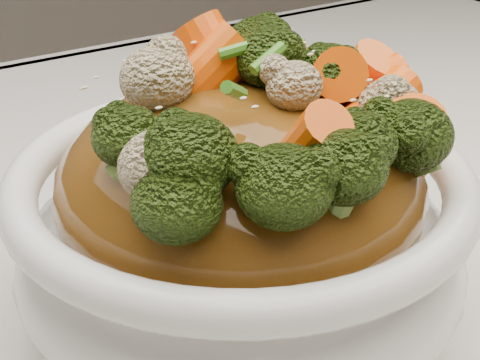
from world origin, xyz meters
TOP-DOWN VIEW (x-y plane):
  - tablecloth at (0.00, 0.00)m, footprint 1.20×0.80m
  - bowl at (-0.02, -0.06)m, footprint 0.24×0.24m
  - sauce_base at (-0.02, -0.06)m, footprint 0.19×0.19m
  - carrots at (-0.02, -0.06)m, footprint 0.19×0.19m
  - broccoli at (-0.02, -0.06)m, footprint 0.19×0.19m
  - cauliflower at (-0.02, -0.06)m, footprint 0.19×0.19m
  - scallions at (-0.02, -0.06)m, footprint 0.14×0.14m
  - sesame_seeds at (-0.02, -0.06)m, footprint 0.17×0.17m

SIDE VIEW (x-z plane):
  - tablecloth at x=0.00m, z-range 0.71..0.75m
  - bowl at x=-0.02m, z-range 0.75..0.84m
  - sauce_base at x=-0.02m, z-range 0.78..0.87m
  - cauliflower at x=-0.02m, z-range 0.87..0.91m
  - broccoli at x=-0.02m, z-range 0.87..0.91m
  - carrots at x=-0.02m, z-range 0.86..0.92m
  - scallions at x=-0.02m, z-range 0.88..0.90m
  - sesame_seeds at x=-0.02m, z-range 0.89..0.90m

